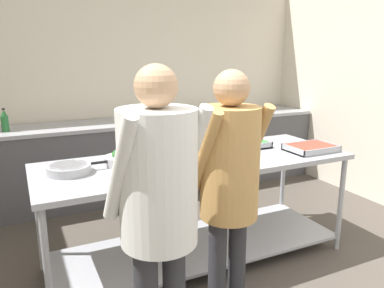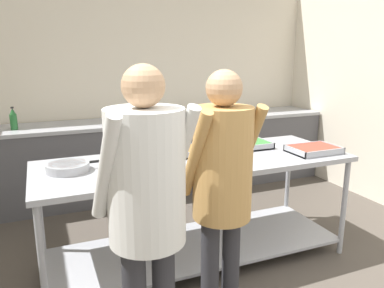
% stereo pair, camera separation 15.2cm
% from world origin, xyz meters
% --- Properties ---
extents(wall_rear, '(5.00, 0.06, 2.65)m').
position_xyz_m(wall_rear, '(0.00, 3.69, 1.32)').
color(wall_rear, beige).
rests_on(wall_rear, ground_plane).
extents(back_counter, '(4.84, 0.65, 0.92)m').
position_xyz_m(back_counter, '(-0.00, 3.32, 0.46)').
color(back_counter, '#4C4C51').
rests_on(back_counter, ground_plane).
extents(serving_counter, '(2.48, 0.88, 0.88)m').
position_xyz_m(serving_counter, '(0.02, 1.64, 0.59)').
color(serving_counter, '#9EA0A8').
rests_on(serving_counter, ground_plane).
extents(sauce_pan, '(0.44, 0.30, 0.06)m').
position_xyz_m(sauce_pan, '(-0.95, 1.70, 0.91)').
color(sauce_pan, '#9EA0A8').
rests_on(sauce_pan, serving_counter).
extents(broccoli_bowl, '(0.24, 0.24, 0.12)m').
position_xyz_m(broccoli_bowl, '(-0.58, 1.74, 0.92)').
color(broccoli_bowl, '#B2B2B7').
rests_on(broccoli_bowl, serving_counter).
extents(plate_stack, '(0.27, 0.27, 0.07)m').
position_xyz_m(plate_stack, '(-0.28, 1.76, 0.91)').
color(plate_stack, white).
rests_on(plate_stack, serving_counter).
extents(serving_tray_roast, '(0.42, 0.28, 0.05)m').
position_xyz_m(serving_tray_roast, '(0.10, 1.79, 0.90)').
color(serving_tray_roast, '#9EA0A8').
rests_on(serving_tray_roast, serving_counter).
extents(serving_tray_greens, '(0.43, 0.32, 0.05)m').
position_xyz_m(serving_tray_greens, '(0.55, 1.82, 0.90)').
color(serving_tray_greens, '#9EA0A8').
rests_on(serving_tray_greens, serving_counter).
extents(serving_tray_vegetables, '(0.40, 0.29, 0.05)m').
position_xyz_m(serving_tray_vegetables, '(1.01, 1.44, 0.90)').
color(serving_tray_vegetables, '#9EA0A8').
rests_on(serving_tray_vegetables, serving_counter).
extents(guest_serving_left, '(0.55, 0.42, 1.65)m').
position_xyz_m(guest_serving_left, '(-0.65, 0.74, 1.01)').
color(guest_serving_left, '#2D2D33').
rests_on(guest_serving_left, ground_plane).
extents(guest_serving_right, '(0.48, 0.36, 1.61)m').
position_xyz_m(guest_serving_right, '(-0.14, 0.89, 0.99)').
color(guest_serving_right, '#2D2D33').
rests_on(guest_serving_right, ground_plane).
extents(water_bottle, '(0.07, 0.07, 0.24)m').
position_xyz_m(water_bottle, '(-1.36, 3.26, 1.03)').
color(water_bottle, '#23602D').
rests_on(water_bottle, back_counter).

